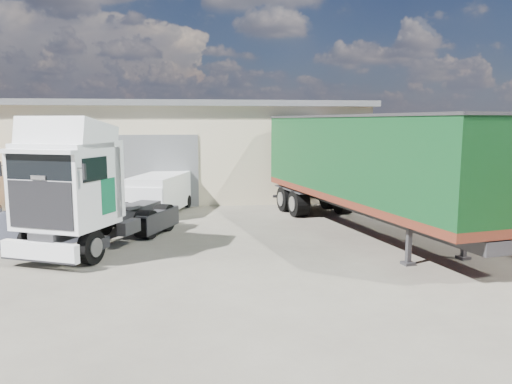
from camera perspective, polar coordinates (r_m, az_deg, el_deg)
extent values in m
plane|color=#2C2923|center=(15.56, -5.67, -7.82)|extent=(120.00, 120.00, 0.00)
cube|color=#BBAC90|center=(31.49, -17.89, 4.51)|extent=(30.00, 12.00, 5.00)
cube|color=#535557|center=(31.45, -18.10, 9.33)|extent=(30.60, 12.60, 0.30)
cube|color=#535557|center=(25.10, -11.17, 2.33)|extent=(4.00, 0.08, 3.60)
cube|color=#535557|center=(31.46, -18.11, 9.70)|extent=(30.60, 0.40, 0.15)
cube|color=brown|center=(24.34, 21.84, 0.42)|extent=(0.35, 26.00, 2.50)
cylinder|color=black|center=(16.41, -21.36, -5.62)|extent=(2.65, 1.97, 1.05)
cylinder|color=black|center=(19.17, -14.97, -3.41)|extent=(2.69, 1.99, 1.05)
cylinder|color=black|center=(20.33, -12.92, -2.69)|extent=(2.69, 1.99, 1.05)
cube|color=#2D2D30|center=(18.21, -16.82, -2.91)|extent=(3.53, 6.30, 0.30)
cube|color=silver|center=(15.70, -23.49, -6.27)|extent=(2.39, 1.28, 0.54)
cube|color=silver|center=(16.37, -20.93, 0.52)|extent=(3.19, 3.10, 2.42)
cube|color=black|center=(15.55, -23.41, -1.37)|extent=(2.00, 0.96, 1.38)
cube|color=black|center=(15.44, -23.59, 2.62)|extent=(2.04, 0.97, 0.74)
cube|color=silver|center=(16.41, -20.78, 6.00)|extent=(3.03, 2.76, 1.21)
cube|color=#0C5938|center=(17.49, -23.31, -0.06)|extent=(0.32, 0.68, 1.09)
cube|color=#0C5938|center=(16.01, -16.50, -0.43)|extent=(0.32, 0.68, 1.09)
cylinder|color=#2D2D30|center=(19.23, -14.73, -1.63)|extent=(1.44, 1.44, 0.12)
cube|color=#2D2D30|center=(15.58, 17.06, -5.78)|extent=(0.39, 0.39, 1.23)
cube|color=#2D2D30|center=(16.81, 22.71, -5.05)|extent=(0.39, 0.39, 1.23)
cylinder|color=black|center=(23.57, 6.74, -0.90)|extent=(3.02, 1.68, 1.19)
cube|color=#2D2D30|center=(19.54, 12.35, -1.66)|extent=(3.30, 13.38, 0.39)
cube|color=#581E14|center=(19.48, 12.39, -0.59)|extent=(5.17, 13.73, 0.27)
cube|color=black|center=(19.31, 12.53, 4.08)|extent=(5.17, 13.73, 2.91)
cube|color=#2D2D30|center=(19.27, 12.67, 8.47)|extent=(5.25, 13.80, 0.09)
cylinder|color=black|center=(22.42, -12.11, -2.22)|extent=(1.92, 1.14, 0.63)
cylinder|color=black|center=(25.22, -9.59, -1.01)|extent=(1.92, 1.14, 0.63)
cube|color=silver|center=(23.71, -10.82, 0.05)|extent=(3.01, 4.70, 1.61)
cube|color=silver|center=(22.05, -12.43, -0.72)|extent=(1.93, 1.33, 1.04)
cube|color=black|center=(22.16, -12.29, 0.68)|extent=(1.61, 0.56, 0.57)
cone|color=black|center=(20.52, -26.76, -3.33)|extent=(5.29, 5.29, 1.00)
cone|color=black|center=(19.27, -22.12, -4.51)|extent=(1.98, 1.98, 0.50)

